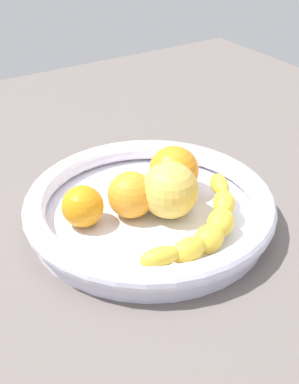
{
  "coord_description": "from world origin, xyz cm",
  "views": [
    {
      "loc": [
        -29.36,
        -46.22,
        42.13
      ],
      "look_at": [
        0.0,
        0.0,
        7.55
      ],
      "focal_mm": 49.24,
      "sensor_mm": 36.0,
      "label": 1
    }
  ],
  "objects_px": {
    "orange_mid_left": "(131,195)",
    "apple_yellow": "(170,190)",
    "banana_draped_left": "(207,226)",
    "fruit_bowl": "(150,208)",
    "orange_front": "(174,171)",
    "orange_mid_right": "(83,206)"
  },
  "relations": [
    {
      "from": "apple_yellow",
      "to": "orange_mid_right",
      "type": "bearing_deg",
      "value": 158.86
    },
    {
      "from": "banana_draped_left",
      "to": "apple_yellow",
      "type": "height_order",
      "value": "apple_yellow"
    },
    {
      "from": "banana_draped_left",
      "to": "apple_yellow",
      "type": "bearing_deg",
      "value": 93.93
    },
    {
      "from": "fruit_bowl",
      "to": "apple_yellow",
      "type": "xyz_separation_m",
      "value": [
        0.02,
        -0.02,
        0.03
      ]
    },
    {
      "from": "banana_draped_left",
      "to": "orange_mid_right",
      "type": "relative_size",
      "value": 3.6
    },
    {
      "from": "fruit_bowl",
      "to": "banana_draped_left",
      "type": "xyz_separation_m",
      "value": [
        0.02,
        -0.09,
        0.02
      ]
    },
    {
      "from": "fruit_bowl",
      "to": "banana_draped_left",
      "type": "distance_m",
      "value": 0.09
    },
    {
      "from": "fruit_bowl",
      "to": "apple_yellow",
      "type": "bearing_deg",
      "value": -42.17
    },
    {
      "from": "orange_mid_left",
      "to": "orange_mid_right",
      "type": "height_order",
      "value": "orange_mid_left"
    },
    {
      "from": "orange_front",
      "to": "apple_yellow",
      "type": "distance_m",
      "value": 0.05
    },
    {
      "from": "fruit_bowl",
      "to": "apple_yellow",
      "type": "relative_size",
      "value": 4.43
    },
    {
      "from": "banana_draped_left",
      "to": "orange_mid_left",
      "type": "xyz_separation_m",
      "value": [
        -0.05,
        0.09,
        0.01
      ]
    },
    {
      "from": "fruit_bowl",
      "to": "orange_mid_right",
      "type": "height_order",
      "value": "orange_mid_right"
    },
    {
      "from": "orange_mid_left",
      "to": "orange_mid_right",
      "type": "xyz_separation_m",
      "value": [
        -0.06,
        0.01,
        -0.0
      ]
    },
    {
      "from": "banana_draped_left",
      "to": "apple_yellow",
      "type": "relative_size",
      "value": 2.61
    },
    {
      "from": "banana_draped_left",
      "to": "orange_mid_left",
      "type": "relative_size",
      "value": 3.16
    },
    {
      "from": "banana_draped_left",
      "to": "apple_yellow",
      "type": "xyz_separation_m",
      "value": [
        -0.0,
        0.07,
        0.01
      ]
    },
    {
      "from": "orange_mid_left",
      "to": "orange_mid_right",
      "type": "relative_size",
      "value": 1.14
    },
    {
      "from": "banana_draped_left",
      "to": "orange_mid_right",
      "type": "height_order",
      "value": "orange_mid_right"
    },
    {
      "from": "fruit_bowl",
      "to": "orange_front",
      "type": "xyz_separation_m",
      "value": [
        0.05,
        0.02,
        0.03
      ]
    },
    {
      "from": "banana_draped_left",
      "to": "orange_front",
      "type": "xyz_separation_m",
      "value": [
        0.03,
        0.11,
        0.01
      ]
    },
    {
      "from": "orange_mid_left",
      "to": "apple_yellow",
      "type": "distance_m",
      "value": 0.05
    }
  ]
}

